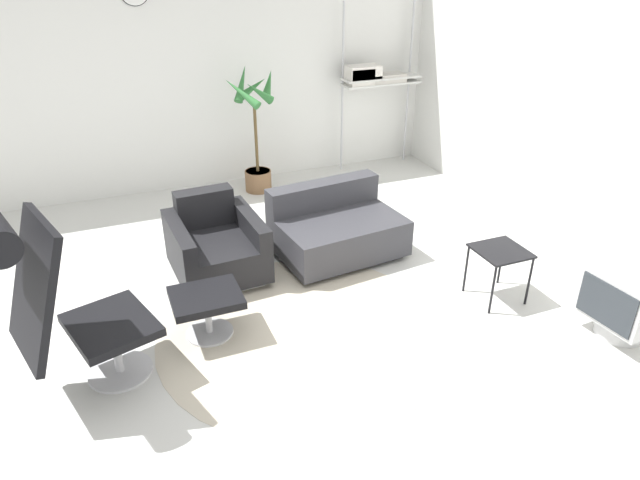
% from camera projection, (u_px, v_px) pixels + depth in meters
% --- Properties ---
extents(ground_plane, '(12.00, 12.00, 0.00)m').
position_uv_depth(ground_plane, '(278.00, 311.00, 4.65)').
color(ground_plane, silver).
extents(wall_back, '(12.00, 0.09, 2.80)m').
position_uv_depth(wall_back, '(191.00, 68.00, 6.48)').
color(wall_back, silver).
rests_on(wall_back, ground_plane).
extents(wall_right, '(0.06, 12.00, 2.80)m').
position_uv_depth(wall_right, '(597.00, 106.00, 4.99)').
color(wall_right, silver).
rests_on(wall_right, ground_plane).
extents(round_rug, '(2.24, 2.24, 0.01)m').
position_uv_depth(round_rug, '(303.00, 331.00, 4.41)').
color(round_rug, '#BCB29E').
rests_on(round_rug, ground_plane).
extents(lounge_chair, '(1.02, 0.82, 1.38)m').
position_uv_depth(lounge_chair, '(49.00, 288.00, 3.43)').
color(lounge_chair, '#BCBCC1').
rests_on(lounge_chair, ground_plane).
extents(ottoman, '(0.52, 0.44, 0.36)m').
position_uv_depth(ottoman, '(207.00, 304.00, 4.26)').
color(ottoman, '#BCBCC1').
rests_on(ottoman, ground_plane).
extents(armchair_red, '(0.81, 0.89, 0.71)m').
position_uv_depth(armchair_red, '(216.00, 248.00, 5.07)').
color(armchair_red, silver).
rests_on(armchair_red, ground_plane).
extents(couch_low, '(1.22, 0.93, 0.65)m').
position_uv_depth(couch_low, '(336.00, 230.00, 5.41)').
color(couch_low, black).
rests_on(couch_low, ground_plane).
extents(side_table, '(0.40, 0.40, 0.46)m').
position_uv_depth(side_table, '(500.00, 256.00, 4.65)').
color(side_table, black).
rests_on(side_table, ground_plane).
extents(crt_television, '(0.51, 0.55, 0.54)m').
position_uv_depth(crt_television, '(627.00, 302.00, 4.24)').
color(crt_television, '#B7B7B7').
rests_on(crt_television, ground_plane).
extents(potted_plant, '(0.60, 0.60, 1.48)m').
position_uv_depth(potted_plant, '(256.00, 140.00, 6.64)').
color(potted_plant, brown).
rests_on(potted_plant, ground_plane).
extents(shelf_unit, '(1.00, 0.28, 2.07)m').
position_uv_depth(shelf_unit, '(372.00, 77.00, 7.05)').
color(shelf_unit, '#BCBCC1').
rests_on(shelf_unit, ground_plane).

